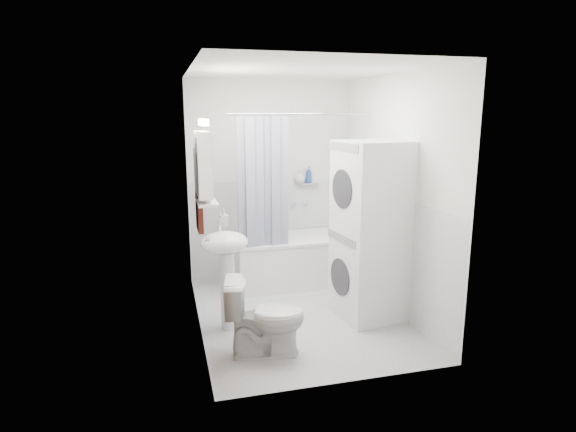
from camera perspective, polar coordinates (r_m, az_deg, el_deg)
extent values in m
plane|color=#B7B7BC|center=(5.01, 1.35, -11.57)|extent=(2.60, 2.60, 0.00)
plane|color=white|center=(5.90, -2.08, 4.23)|extent=(2.00, 0.00, 2.00)
plane|color=white|center=(3.45, 7.41, -1.64)|extent=(2.00, 0.00, 2.00)
plane|color=white|center=(4.49, -10.95, 1.46)|extent=(0.00, 2.60, 2.60)
plane|color=white|center=(5.02, 12.47, 2.53)|extent=(0.00, 2.60, 2.60)
plane|color=white|center=(4.60, 1.51, 16.96)|extent=(2.60, 2.60, 0.00)
plane|color=white|center=(6.00, -2.01, -1.47)|extent=(1.98, 0.00, 1.98)
plane|color=white|center=(4.63, -10.50, -5.84)|extent=(0.00, 2.58, 2.58)
plane|color=white|center=(5.15, 12.04, -4.07)|extent=(0.00, 2.58, 2.58)
plane|color=brown|center=(3.68, -9.56, -4.06)|extent=(0.00, 2.00, 2.00)
cylinder|color=silver|center=(4.00, -9.57, -2.74)|extent=(0.04, 0.04, 0.04)
cube|color=white|center=(5.80, 1.04, -5.33)|extent=(1.48, 0.69, 0.54)
cube|color=white|center=(5.72, 1.05, -2.59)|extent=(1.50, 0.71, 0.03)
cube|color=silver|center=(5.75, 1.05, -3.70)|extent=(1.30, 0.51, 0.20)
cylinder|color=silver|center=(6.01, 2.05, 1.40)|extent=(0.04, 0.12, 0.04)
cylinder|color=silver|center=(5.25, 2.01, 12.00)|extent=(1.68, 0.02, 0.02)
cube|color=#121B41|center=(5.15, -5.44, 3.57)|extent=(0.10, 0.02, 1.45)
cube|color=#121B41|center=(5.16, -4.45, 3.61)|extent=(0.10, 0.02, 1.45)
cube|color=#121B41|center=(5.18, -3.47, 3.65)|extent=(0.10, 0.02, 1.45)
cube|color=#121B41|center=(5.20, -2.50, 3.69)|extent=(0.10, 0.02, 1.45)
cube|color=#121B41|center=(5.22, -1.53, 3.73)|extent=(0.10, 0.02, 1.45)
cube|color=#121B41|center=(5.24, -0.57, 3.77)|extent=(0.10, 0.02, 1.45)
ellipsoid|color=white|center=(4.45, -7.57, -3.12)|extent=(0.44, 0.37, 0.20)
cylinder|color=white|center=(4.60, -7.15, -8.81)|extent=(0.14, 0.14, 0.75)
cylinder|color=silver|center=(4.56, -8.08, -1.22)|extent=(0.03, 0.03, 0.14)
cylinder|color=silver|center=(4.51, -8.04, -0.60)|extent=(0.02, 0.10, 0.02)
cube|color=white|center=(4.54, -10.08, 6.09)|extent=(0.12, 0.50, 0.60)
cube|color=white|center=(4.55, -9.26, 6.13)|extent=(0.01, 0.47, 0.57)
cube|color=#FFEABF|center=(4.52, -10.00, 10.90)|extent=(0.06, 0.45, 0.06)
cube|color=silver|center=(4.59, -9.67, 1.76)|extent=(0.18, 0.54, 0.02)
cube|color=silver|center=(5.97, 2.56, 3.84)|extent=(0.22, 0.06, 0.02)
cube|color=#4D1C13|center=(4.82, -10.56, 2.98)|extent=(0.05, 0.34, 0.81)
cube|color=#4D1C13|center=(4.78, -10.37, 7.41)|extent=(0.03, 0.30, 0.08)
cylinder|color=silver|center=(4.77, -10.87, 7.87)|extent=(0.02, 0.04, 0.02)
cube|color=white|center=(4.91, 9.67, -6.74)|extent=(0.69, 0.69, 0.88)
cylinder|color=#2D2D33|center=(4.80, 6.20, -7.20)|extent=(0.07, 0.37, 0.37)
cube|color=gray|center=(4.68, 6.33, -2.64)|extent=(0.08, 0.56, 0.08)
cube|color=white|center=(4.70, 10.05, 3.44)|extent=(0.69, 0.69, 0.88)
cylinder|color=#2D2D33|center=(4.58, 6.46, 3.21)|extent=(0.07, 0.37, 0.37)
cube|color=gray|center=(4.54, 6.59, 8.14)|extent=(0.08, 0.56, 0.08)
imported|color=white|center=(4.14, -2.74, -11.91)|extent=(0.73, 0.50, 0.66)
imported|color=gray|center=(4.81, -7.59, -0.76)|extent=(0.08, 0.17, 0.08)
imported|color=gray|center=(4.44, -9.51, 2.03)|extent=(0.07, 0.18, 0.07)
imported|color=gray|center=(4.70, -9.83, 2.77)|extent=(0.10, 0.09, 0.10)
imported|color=gray|center=(5.92, 1.36, 4.52)|extent=(0.13, 0.17, 0.13)
imported|color=navy|center=(5.96, 2.47, 4.31)|extent=(0.08, 0.21, 0.08)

